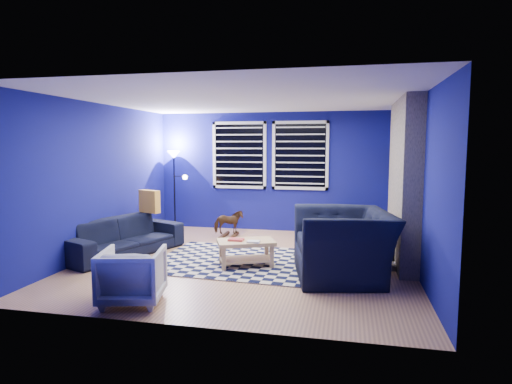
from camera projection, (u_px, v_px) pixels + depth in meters
floor at (247, 261)px, 6.73m from camera, size 5.00×5.00×0.00m
ceiling at (246, 99)px, 6.45m from camera, size 5.00×5.00×0.00m
wall_back at (274, 172)px, 9.02m from camera, size 5.00×0.00×5.00m
wall_left at (101, 179)px, 7.12m from camera, size 0.00×5.00×5.00m
wall_right at (418, 185)px, 6.06m from camera, size 0.00×5.00×5.00m
fireplace at (403, 185)px, 6.58m from camera, size 0.65×2.00×2.50m
window_left at (239, 155)px, 9.10m from camera, size 1.17×0.06×1.42m
window_right at (300, 156)px, 8.83m from camera, size 1.17×0.06×1.42m
tv at (398, 167)px, 8.00m from camera, size 0.07×1.00×0.58m
rug at (237, 261)px, 6.71m from camera, size 2.62×2.15×0.02m
sofa at (123, 237)px, 7.09m from camera, size 2.23×1.50×0.61m
armchair_big at (343, 244)px, 5.87m from camera, size 1.64×1.50×0.92m
armchair_bent at (132, 276)px, 4.92m from camera, size 0.82×0.84×0.64m
rocking_horse at (229, 222)px, 8.40m from camera, size 0.43×0.62×0.48m
coffee_table at (246, 248)px, 6.38m from camera, size 0.96×0.77×0.42m
cabinet at (346, 225)px, 8.42m from camera, size 0.59×0.40×0.58m
floor_lamp at (175, 165)px, 9.21m from camera, size 0.46×0.28×1.69m
throw_pillow at (149, 201)px, 7.67m from camera, size 0.44×0.28×0.40m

